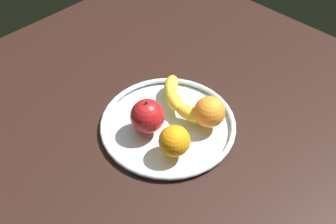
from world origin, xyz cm
name	(u,v)px	position (x,y,z in cm)	size (l,w,h in cm)	color
ground_plane	(168,133)	(0.00, 0.00, -2.00)	(117.39, 117.39, 4.00)	black
fruit_bowl	(168,124)	(0.00, 0.00, 0.92)	(30.42, 30.42, 1.80)	silver
banana	(179,100)	(-1.70, 5.38, 3.46)	(16.76, 9.76, 3.33)	yellow
apple	(147,116)	(-1.79, -4.44, 5.52)	(7.44, 7.44, 8.24)	#AE191C
orange_front_left	(174,141)	(6.78, -5.08, 5.06)	(6.52, 6.52, 6.52)	orange
orange_center	(209,112)	(6.67, 5.98, 5.26)	(6.91, 6.91, 6.91)	orange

